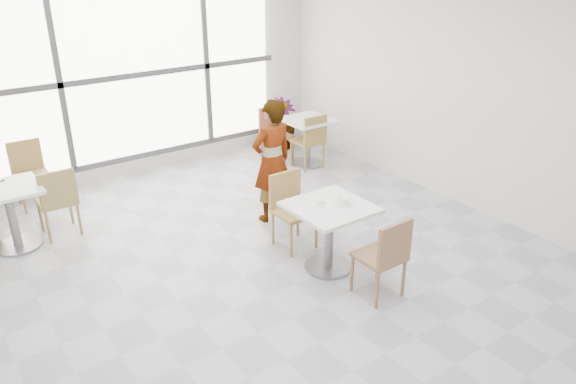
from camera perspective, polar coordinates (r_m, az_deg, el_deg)
floor at (r=6.13m, az=-1.65°, el=-7.61°), size 7.00×7.00×0.00m
wall_back at (r=8.53m, az=-15.34°, el=11.66°), size 6.00×0.00×6.00m
wall_right at (r=7.52m, az=17.81°, el=9.74°), size 0.00×7.00×7.00m
window at (r=8.47m, az=-15.18°, el=11.59°), size 4.60×0.07×2.52m
main_table at (r=5.86m, az=4.28°, el=-3.41°), size 0.80×0.80×0.75m
chair_near at (r=5.45m, az=10.01°, el=-6.27°), size 0.42×0.42×0.87m
chair_far at (r=6.34m, az=0.25°, el=-1.30°), size 0.42×0.42×0.87m
oatmeal_bowl at (r=5.79m, az=5.55°, el=-0.80°), size 0.21×0.21×0.10m
coffee_cup at (r=5.75m, az=3.16°, el=-1.06°), size 0.16×0.13×0.07m
person at (r=6.83m, az=-1.64°, el=3.18°), size 0.58×0.40×1.56m
bg_table_left at (r=7.02m, az=-26.66°, el=-1.57°), size 0.70×0.70×0.75m
bg_table_right at (r=8.73m, az=2.00°, el=5.88°), size 0.70×0.70×0.75m
bg_chair_left_near at (r=7.05m, az=-22.63°, el=-0.57°), size 0.42×0.42×0.87m
bg_chair_left_far at (r=8.11m, az=-25.08°, el=2.16°), size 0.42×0.42×0.87m
bg_chair_right_near at (r=8.55m, az=2.36°, el=5.56°), size 0.42×0.42×0.87m
bg_chair_right_far at (r=8.90m, az=-1.45°, el=6.34°), size 0.42×0.42×0.87m
plant_right at (r=9.49m, az=-0.70°, el=7.03°), size 0.51×0.51×0.86m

